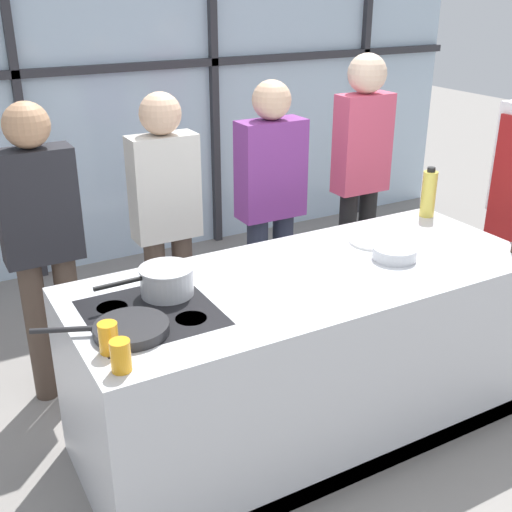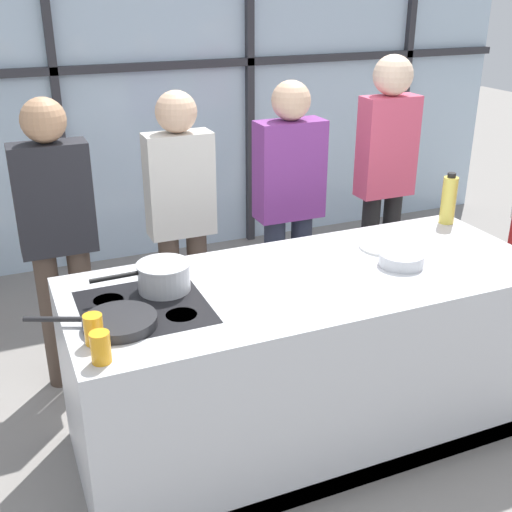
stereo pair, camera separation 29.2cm
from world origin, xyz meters
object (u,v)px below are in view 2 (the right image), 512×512
at_px(spectator_center_left, 181,212).
at_px(white_plate, 384,246).
at_px(mixing_bowl, 401,259).
at_px(frying_pan, 118,321).
at_px(juice_glass_far, 94,329).
at_px(saucepan, 163,276).
at_px(oil_bottle, 449,200).
at_px(spectator_far_left, 57,229).
at_px(spectator_center_right, 289,198).
at_px(spectator_far_right, 385,170).
at_px(juice_glass_near, 101,347).

distance_m(spectator_center_left, white_plate, 1.15).
bearing_deg(mixing_bowl, frying_pan, -177.38).
bearing_deg(juice_glass_far, saucepan, 43.08).
bearing_deg(oil_bottle, spectator_far_left, 163.39).
relative_size(spectator_center_right, white_plate, 6.44).
bearing_deg(spectator_far_right, saucepan, 25.98).
bearing_deg(saucepan, juice_glass_near, -127.12).
height_order(spectator_center_left, spectator_center_right, spectator_center_right).
xyz_separation_m(spectator_center_left, juice_glass_far, (-0.69, -1.16, 0.00)).
bearing_deg(mixing_bowl, spectator_center_left, 128.20).
height_order(mixing_bowl, juice_glass_far, juice_glass_far).
distance_m(saucepan, oil_bottle, 1.71).
bearing_deg(white_plate, oil_bottle, 18.48).
relative_size(white_plate, juice_glass_near, 2.14).
bearing_deg(spectator_far_left, juice_glass_far, 89.36).
bearing_deg(juice_glass_near, spectator_center_right, 43.52).
distance_m(spectator_center_left, oil_bottle, 1.50).
bearing_deg(spectator_far_left, white_plate, 152.53).
relative_size(spectator_center_left, juice_glass_near, 13.62).
bearing_deg(spectator_center_left, saucepan, 68.20).
distance_m(frying_pan, juice_glass_far, 0.15).
bearing_deg(juice_glass_near, oil_bottle, 18.50).
relative_size(saucepan, oil_bottle, 1.52).
distance_m(spectator_center_right, oil_bottle, 0.93).
height_order(spectator_far_right, white_plate, spectator_far_right).
xyz_separation_m(spectator_far_left, saucepan, (0.35, -0.82, 0.01)).
bearing_deg(spectator_center_right, juice_glass_far, 40.28).
bearing_deg(white_plate, spectator_far_right, 56.68).
bearing_deg(frying_pan, saucepan, 44.18).
xyz_separation_m(spectator_far_left, white_plate, (1.51, -0.79, -0.05)).
height_order(spectator_far_right, mixing_bowl, spectator_far_right).
bearing_deg(spectator_center_right, frying_pan, 40.27).
xyz_separation_m(white_plate, juice_glass_far, (-1.53, -0.37, 0.05)).
bearing_deg(spectator_far_left, spectator_center_right, -180.00).
xyz_separation_m(spectator_center_left, oil_bottle, (1.37, -0.61, 0.08)).
distance_m(oil_bottle, juice_glass_far, 2.13).
distance_m(saucepan, white_plate, 1.17).
bearing_deg(oil_bottle, frying_pan, -166.82).
relative_size(spectator_far_left, frying_pan, 3.24).
distance_m(spectator_center_left, saucepan, 0.88).
relative_size(saucepan, white_plate, 1.74).
distance_m(saucepan, juice_glass_near, 0.60).
distance_m(spectator_far_left, spectator_far_right, 2.03).
relative_size(frying_pan, saucepan, 1.14).
bearing_deg(juice_glass_far, white_plate, 13.67).
height_order(frying_pan, saucepan, saucepan).
relative_size(spectator_far_left, spectator_far_right, 0.93).
distance_m(white_plate, oil_bottle, 0.57).
xyz_separation_m(frying_pan, juice_glass_near, (-0.11, -0.23, 0.04)).
distance_m(spectator_center_right, white_plate, 0.80).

